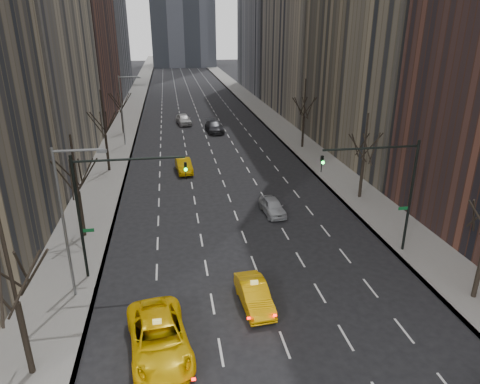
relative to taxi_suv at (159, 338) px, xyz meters
name	(u,v)px	position (x,y,z in m)	size (l,w,h in m)	color
sidewalk_left	(131,111)	(-6.04, 65.49, -0.77)	(4.50, 320.00, 0.15)	slate
sidewalk_right	(258,107)	(18.46, 65.49, -0.77)	(4.50, 320.00, 0.15)	slate
tree_lw_a	(17,304)	(-5.79, -0.51, 3.03)	(3.36, 3.50, 8.28)	black
tree_lw_b	(78,191)	(-5.79, 13.49, 2.87)	(3.36, 3.50, 7.82)	black
tree_lw_c	(105,136)	(-5.79, 29.49, 3.19)	(3.36, 3.50, 8.74)	black
tree_lw_d	(121,110)	(-5.79, 47.49, 2.71)	(3.36, 3.50, 7.36)	black
tree_rw_b	(363,160)	(18.21, 17.49, 2.87)	(3.36, 3.50, 7.82)	black
tree_rw_c	(304,117)	(18.21, 35.49, 3.19)	(3.36, 3.50, 8.74)	black
traffic_mast_left	(106,197)	(-2.90, 7.49, 4.64)	(6.69, 0.39, 8.00)	black
traffic_mast_right	(390,180)	(15.32, 7.49, 4.64)	(6.69, 0.39, 8.00)	black
streetlight_near	(69,210)	(-4.63, 5.49, 4.77)	(2.83, 0.22, 9.00)	slate
streetlight_far	(124,103)	(-4.63, 40.49, 4.77)	(2.83, 0.22, 9.00)	slate
taxi_suv	(159,338)	(0.00, 0.00, 0.00)	(2.81, 6.09, 1.69)	yellow
taxi_sedan	(254,295)	(5.32, 2.98, -0.14)	(1.48, 4.26, 1.40)	#E6A004
silver_sedan_ahead	(273,206)	(9.36, 15.39, -0.17)	(1.60, 3.97, 1.35)	#A9ABB1
far_taxi	(184,166)	(2.36, 27.90, -0.12)	(1.54, 4.41, 1.45)	#E4A704
far_suv_grey	(214,127)	(7.74, 46.39, -0.02)	(2.32, 5.71, 1.66)	#2C2C31
far_car_white	(184,119)	(3.37, 52.54, 0.01)	(2.02, 5.03, 1.71)	silver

